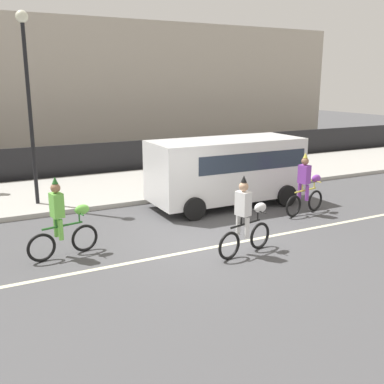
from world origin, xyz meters
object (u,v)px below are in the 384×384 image
(parade_cyclist_zebra, at_px, (246,220))
(parked_van_white, at_px, (228,167))
(street_lamp_post, at_px, (27,81))
(parade_cyclist_purple, at_px, (306,187))
(parade_cyclist_lime, at_px, (63,222))

(parade_cyclist_zebra, distance_m, parked_van_white, 4.39)
(parked_van_white, relative_size, street_lamp_post, 0.85)
(parade_cyclist_purple, xyz_separation_m, street_lamp_post, (-7.22, 4.47, 3.15))
(parade_cyclist_zebra, height_order, parked_van_white, parked_van_white)
(parade_cyclist_lime, bearing_deg, parked_van_white, 20.13)
(parade_cyclist_zebra, distance_m, street_lamp_post, 8.05)
(parade_cyclist_purple, distance_m, parked_van_white, 2.57)
(parade_cyclist_purple, height_order, parked_van_white, parked_van_white)
(parade_cyclist_zebra, bearing_deg, street_lamp_post, 120.27)
(parade_cyclist_zebra, bearing_deg, parked_van_white, 63.88)
(parade_cyclist_lime, distance_m, parade_cyclist_purple, 7.33)
(parade_cyclist_zebra, xyz_separation_m, parked_van_white, (1.92, 3.92, 0.44))
(parade_cyclist_zebra, height_order, parade_cyclist_purple, same)
(parade_cyclist_purple, xyz_separation_m, parked_van_white, (-1.57, 1.99, 0.44))
(parade_cyclist_zebra, relative_size, street_lamp_post, 0.33)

